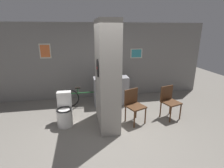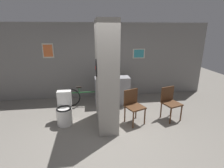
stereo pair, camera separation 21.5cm
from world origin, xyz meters
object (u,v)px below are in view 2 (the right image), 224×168
at_px(chair_near_pillar, 133,104).
at_px(bicycle, 88,96).
at_px(bottle_tall, 115,74).
at_px(toilet, 64,111).
at_px(chair_by_doorway, 170,101).

relative_size(chair_near_pillar, bicycle, 0.52).
bearing_deg(bottle_tall, bicycle, -172.20).
distance_m(chair_near_pillar, bicycle, 1.71).
relative_size(toilet, bicycle, 0.49).
bearing_deg(bicycle, chair_near_pillar, -46.36).
height_order(toilet, chair_by_doorway, chair_by_doorway).
relative_size(chair_near_pillar, chair_by_doorway, 1.00).
relative_size(chair_by_doorway, bottle_tall, 3.42).
height_order(toilet, chair_near_pillar, chair_near_pillar).
xyz_separation_m(chair_by_doorway, bicycle, (-2.22, 1.16, -0.18)).
bearing_deg(chair_by_doorway, chair_near_pillar, 166.37).
xyz_separation_m(toilet, chair_by_doorway, (2.83, -0.11, 0.16)).
bearing_deg(chair_by_doorway, bottle_tall, 118.30).
height_order(bicycle, bottle_tall, bottle_tall).
distance_m(toilet, bicycle, 1.21).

